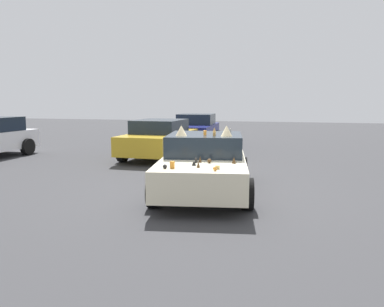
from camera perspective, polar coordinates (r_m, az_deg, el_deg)
ground_plane at (r=8.95m, az=1.87°, el=-5.78°), size 60.00×60.00×0.00m
art_car_decorated at (r=8.86m, az=1.90°, el=-1.44°), size 4.63×2.60×1.58m
parked_sedan_near_left at (r=18.07m, az=0.49°, el=3.55°), size 4.05×2.17×1.48m
parked_sedan_row_back_center at (r=14.28m, az=-4.68°, el=2.30°), size 4.57×2.11×1.41m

